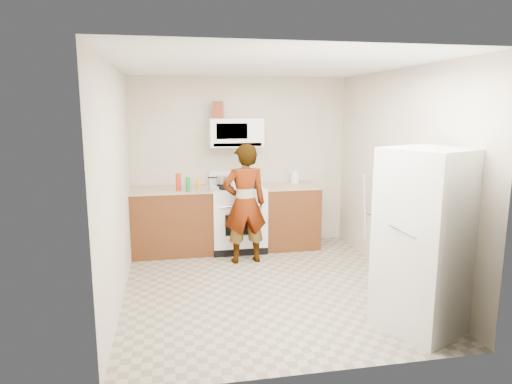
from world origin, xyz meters
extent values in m
plane|color=gray|center=(0.00, 0.00, 0.00)|extent=(3.60, 3.60, 0.00)
cube|color=beige|center=(0.00, 1.79, 1.25)|extent=(3.20, 0.02, 2.50)
cube|color=beige|center=(1.59, 0.00, 1.25)|extent=(0.02, 3.60, 2.50)
cube|color=#582C14|center=(-1.04, 1.49, 0.45)|extent=(1.12, 0.62, 0.90)
cube|color=tan|center=(-1.04, 1.49, 0.92)|extent=(1.14, 0.64, 0.03)
cube|color=#582C14|center=(0.68, 1.49, 0.45)|extent=(0.80, 0.62, 0.90)
cube|color=tan|center=(0.68, 1.49, 0.92)|extent=(0.82, 0.64, 0.03)
cube|color=white|center=(-0.10, 1.48, 0.45)|extent=(0.76, 0.65, 0.90)
cube|color=white|center=(-0.10, 1.48, 0.92)|extent=(0.76, 0.62, 0.03)
cube|color=white|center=(-0.10, 1.76, 1.03)|extent=(0.76, 0.08, 0.20)
cube|color=white|center=(-0.10, 1.61, 1.70)|extent=(0.76, 0.38, 0.40)
imported|color=tan|center=(-0.09, 0.91, 0.80)|extent=(0.60, 0.42, 1.60)
cube|color=silver|center=(1.23, -1.25, 0.85)|extent=(0.93, 0.93, 1.70)
cylinder|color=white|center=(0.81, 1.66, 1.02)|extent=(0.15, 0.15, 0.16)
cube|color=maroon|center=(-0.35, 1.60, 2.02)|extent=(0.17, 0.17, 0.24)
cylinder|color=#AFAFB3|center=(-0.28, 1.66, 1.01)|extent=(0.27, 0.27, 0.11)
cube|color=white|center=(0.11, 1.43, 0.96)|extent=(0.25, 0.16, 0.05)
cylinder|color=#BE320E|center=(-0.94, 1.31, 1.05)|extent=(0.07, 0.07, 0.24)
cylinder|color=orange|center=(-0.66, 1.39, 1.01)|extent=(0.06, 0.06, 0.16)
cylinder|color=#167E27|center=(-0.82, 1.19, 1.03)|extent=(0.08, 0.08, 0.20)
cylinder|color=white|center=(-0.54, 1.27, 0.94)|extent=(0.27, 0.27, 0.01)
cylinder|color=silver|center=(1.56, 0.79, 0.60)|extent=(0.18, 0.21, 1.19)
camera|label=1|loc=(-1.06, -4.91, 2.05)|focal=32.00mm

